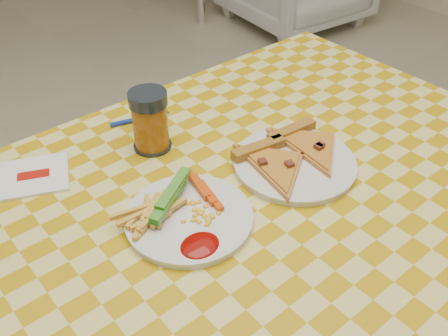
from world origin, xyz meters
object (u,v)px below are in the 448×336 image
at_px(plate_left, 189,219).
at_px(plate_right, 294,164).
at_px(drink_glass, 150,121).
at_px(table, 243,229).

bearing_deg(plate_left, plate_right, -2.37).
height_order(plate_right, drink_glass, drink_glass).
xyz_separation_m(table, plate_left, (-0.11, 0.02, 0.08)).
bearing_deg(plate_right, table, -175.64).
bearing_deg(drink_glass, plate_right, -53.19).
distance_m(table, plate_right, 0.16).
xyz_separation_m(plate_right, drink_glass, (-0.17, 0.23, 0.06)).
distance_m(table, plate_left, 0.14).
relative_size(plate_right, drink_glass, 1.85).
bearing_deg(plate_right, plate_left, 177.63).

